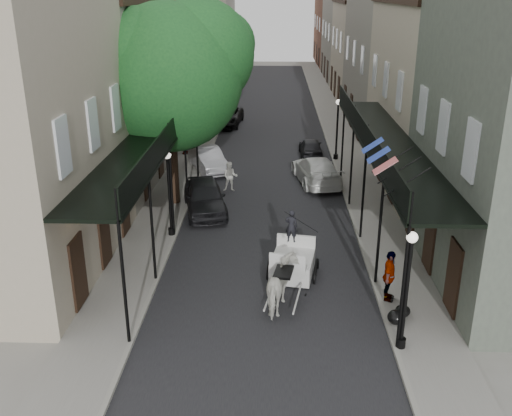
# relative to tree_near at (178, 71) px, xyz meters

# --- Properties ---
(ground) EXTENTS (140.00, 140.00, 0.00)m
(ground) POSITION_rel_tree_near_xyz_m (4.20, -10.18, -6.49)
(ground) COLOR gray
(ground) RESTS_ON ground
(road) EXTENTS (8.00, 90.00, 0.01)m
(road) POSITION_rel_tree_near_xyz_m (4.20, 9.82, -6.48)
(road) COLOR black
(road) RESTS_ON ground
(sidewalk_left) EXTENTS (2.20, 90.00, 0.12)m
(sidewalk_left) POSITION_rel_tree_near_xyz_m (-0.80, 9.82, -6.43)
(sidewalk_left) COLOR gray
(sidewalk_left) RESTS_ON ground
(sidewalk_right) EXTENTS (2.20, 90.00, 0.12)m
(sidewalk_right) POSITION_rel_tree_near_xyz_m (9.20, 9.82, -6.43)
(sidewalk_right) COLOR gray
(sidewalk_right) RESTS_ON ground
(building_row_left) EXTENTS (5.00, 80.00, 10.50)m
(building_row_left) POSITION_rel_tree_near_xyz_m (-4.40, 19.82, -1.24)
(building_row_left) COLOR tan
(building_row_left) RESTS_ON ground
(building_row_right) EXTENTS (5.00, 80.00, 10.50)m
(building_row_right) POSITION_rel_tree_near_xyz_m (12.80, 19.82, -1.24)
(building_row_right) COLOR slate
(building_row_right) RESTS_ON ground
(gallery_left) EXTENTS (2.20, 18.05, 4.88)m
(gallery_left) POSITION_rel_tree_near_xyz_m (-0.59, -3.20, -2.44)
(gallery_left) COLOR black
(gallery_left) RESTS_ON sidewalk_left
(gallery_right) EXTENTS (2.20, 18.05, 4.88)m
(gallery_right) POSITION_rel_tree_near_xyz_m (8.99, -3.20, -2.44)
(gallery_right) COLOR black
(gallery_right) RESTS_ON sidewalk_right
(tree_near) EXTENTS (7.31, 6.80, 9.63)m
(tree_near) POSITION_rel_tree_near_xyz_m (0.00, 0.00, 0.00)
(tree_near) COLOR #382619
(tree_near) RESTS_ON sidewalk_left
(tree_far) EXTENTS (6.45, 6.00, 8.61)m
(tree_far) POSITION_rel_tree_near_xyz_m (-0.05, 14.00, -0.65)
(tree_far) COLOR #382619
(tree_far) RESTS_ON sidewalk_left
(lamppost_right_near) EXTENTS (0.32, 0.32, 3.71)m
(lamppost_right_near) POSITION_rel_tree_near_xyz_m (8.30, -12.18, -4.44)
(lamppost_right_near) COLOR black
(lamppost_right_near) RESTS_ON sidewalk_right
(lamppost_left) EXTENTS (0.32, 0.32, 3.71)m
(lamppost_left) POSITION_rel_tree_near_xyz_m (0.10, -4.18, -4.44)
(lamppost_left) COLOR black
(lamppost_left) RESTS_ON sidewalk_left
(lamppost_right_far) EXTENTS (0.32, 0.32, 3.71)m
(lamppost_right_far) POSITION_rel_tree_near_xyz_m (8.30, 7.82, -4.44)
(lamppost_right_far) COLOR black
(lamppost_right_far) RESTS_ON sidewalk_right
(horse) EXTENTS (1.27, 2.19, 1.74)m
(horse) POSITION_rel_tree_near_xyz_m (4.82, -9.92, -5.62)
(horse) COLOR silver
(horse) RESTS_ON ground
(carriage) EXTENTS (2.02, 2.77, 2.91)m
(carriage) POSITION_rel_tree_near_xyz_m (5.28, -7.25, -5.36)
(carriage) COLOR black
(carriage) RESTS_ON ground
(pedestrian_walking) EXTENTS (0.78, 0.61, 1.60)m
(pedestrian_walking) POSITION_rel_tree_near_xyz_m (2.17, 1.90, -5.69)
(pedestrian_walking) COLOR beige
(pedestrian_walking) RESTS_ON ground
(pedestrian_sidewalk_left) EXTENTS (1.42, 1.26, 1.91)m
(pedestrian_sidewalk_left) POSITION_rel_tree_near_xyz_m (-1.27, 8.65, -5.41)
(pedestrian_sidewalk_left) COLOR gray
(pedestrian_sidewalk_left) RESTS_ON sidewalk_left
(pedestrian_sidewalk_right) EXTENTS (0.74, 1.14, 1.80)m
(pedestrian_sidewalk_right) POSITION_rel_tree_near_xyz_m (8.40, -9.42, -5.47)
(pedestrian_sidewalk_right) COLOR gray
(pedestrian_sidewalk_right) RESTS_ON sidewalk_right
(car_left_near) EXTENTS (2.77, 4.85, 1.56)m
(car_left_near) POSITION_rel_tree_near_xyz_m (1.19, -1.18, -5.71)
(car_left_near) COLOR black
(car_left_near) RESTS_ON ground
(car_left_mid) EXTENTS (2.94, 4.37, 1.36)m
(car_left_mid) POSITION_rel_tree_near_xyz_m (0.60, 5.48, -5.81)
(car_left_mid) COLOR #ABAAB0
(car_left_mid) RESTS_ON ground
(car_left_far) EXTENTS (2.73, 5.32, 1.44)m
(car_left_far) POSITION_rel_tree_near_xyz_m (0.60, 17.44, -5.77)
(car_left_far) COLOR black
(car_left_far) RESTS_ON ground
(car_right_near) EXTENTS (2.85, 5.30, 1.46)m
(car_right_near) POSITION_rel_tree_near_xyz_m (6.80, 3.41, -5.76)
(car_right_near) COLOR silver
(car_right_near) RESTS_ON ground
(car_right_far) EXTENTS (1.47, 3.50, 1.18)m
(car_right_far) POSITION_rel_tree_near_xyz_m (6.80, 8.82, -5.90)
(car_right_far) COLOR black
(car_right_far) RESTS_ON ground
(trash_bags) EXTENTS (0.82, 0.97, 0.47)m
(trash_bags) POSITION_rel_tree_near_xyz_m (8.51, -10.75, -6.15)
(trash_bags) COLOR black
(trash_bags) RESTS_ON sidewalk_right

